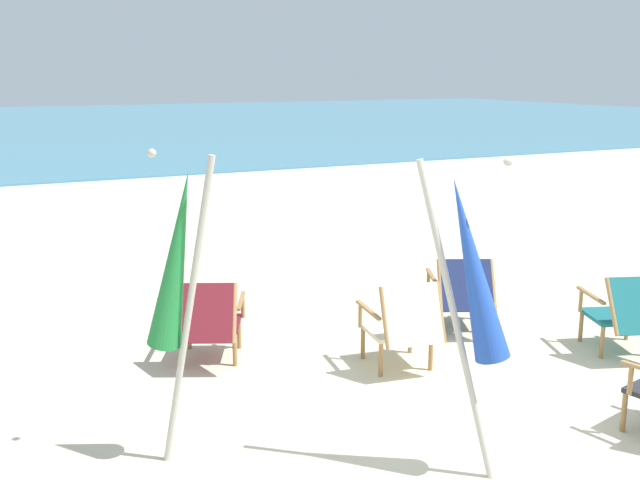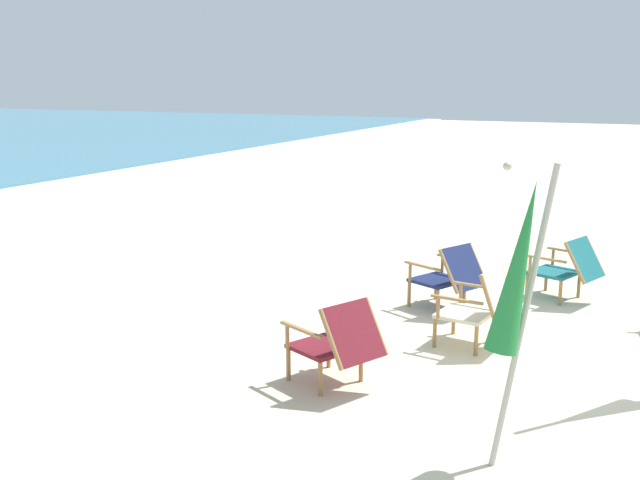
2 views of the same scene
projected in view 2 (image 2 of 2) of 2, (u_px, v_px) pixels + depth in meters
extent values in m
plane|color=beige|center=(580.00, 365.00, 6.95)|extent=(80.00, 80.00, 0.00)
cube|color=#196066|center=(554.00, 272.00, 9.00)|extent=(0.65, 0.63, 0.04)
cube|color=#196066|center=(585.00, 259.00, 8.69)|extent=(0.57, 0.45, 0.46)
cylinder|color=olive|center=(527.00, 285.00, 9.02)|extent=(0.04, 0.04, 0.32)
cylinder|color=olive|center=(546.00, 278.00, 9.34)|extent=(0.04, 0.04, 0.32)
cylinder|color=olive|center=(560.00, 292.00, 8.72)|extent=(0.04, 0.04, 0.32)
cylinder|color=olive|center=(579.00, 285.00, 9.05)|extent=(0.04, 0.04, 0.32)
cube|color=olive|center=(545.00, 259.00, 8.74)|extent=(0.21, 0.51, 0.02)
cylinder|color=olive|center=(530.00, 265.00, 8.90)|extent=(0.04, 0.04, 0.22)
cube|color=olive|center=(568.00, 251.00, 9.13)|extent=(0.21, 0.51, 0.02)
cylinder|color=olive|center=(553.00, 257.00, 9.28)|extent=(0.04, 0.04, 0.22)
cylinder|color=olive|center=(575.00, 263.00, 8.52)|extent=(0.14, 0.30, 0.47)
cylinder|color=olive|center=(595.00, 256.00, 8.87)|extent=(0.14, 0.30, 0.47)
cube|color=beige|center=(465.00, 314.00, 7.41)|extent=(0.58, 0.55, 0.04)
cube|color=beige|center=(499.00, 295.00, 7.18)|extent=(0.52, 0.28, 0.50)
cylinder|color=olive|center=(435.00, 332.00, 7.37)|extent=(0.04, 0.04, 0.32)
cylinder|color=olive|center=(454.00, 319.00, 7.75)|extent=(0.04, 0.04, 0.32)
cylinder|color=olive|center=(476.00, 340.00, 7.14)|extent=(0.04, 0.04, 0.32)
cylinder|color=olive|center=(494.00, 327.00, 7.52)|extent=(0.04, 0.04, 0.32)
cube|color=olive|center=(457.00, 300.00, 7.13)|extent=(0.11, 0.53, 0.02)
cylinder|color=olive|center=(438.00, 307.00, 7.25)|extent=(0.04, 0.04, 0.22)
cube|color=olive|center=(479.00, 286.00, 7.58)|extent=(0.11, 0.53, 0.02)
cylinder|color=olive|center=(461.00, 294.00, 7.71)|extent=(0.04, 0.04, 0.22)
cylinder|color=olive|center=(489.00, 302.00, 6.98)|extent=(0.07, 0.22, 0.50)
cylinder|color=olive|center=(508.00, 289.00, 7.39)|extent=(0.07, 0.22, 0.50)
cube|color=maroon|center=(325.00, 346.00, 6.51)|extent=(0.67, 0.65, 0.04)
cube|color=maroon|center=(354.00, 333.00, 6.19)|extent=(0.57, 0.48, 0.47)
cylinder|color=olive|center=(288.00, 363.00, 6.56)|extent=(0.04, 0.04, 0.32)
cylinder|color=olive|center=(329.00, 351.00, 6.85)|extent=(0.04, 0.04, 0.32)
cylinder|color=olive|center=(320.00, 378.00, 6.24)|extent=(0.04, 0.04, 0.32)
cylinder|color=olive|center=(361.00, 364.00, 6.53)|extent=(0.04, 0.04, 0.32)
cube|color=olive|center=(301.00, 330.00, 6.27)|extent=(0.25, 0.49, 0.02)
cylinder|color=olive|center=(287.00, 336.00, 6.44)|extent=(0.04, 0.04, 0.22)
cube|color=olive|center=(350.00, 316.00, 6.63)|extent=(0.25, 0.49, 0.02)
cylinder|color=olive|center=(336.00, 323.00, 6.79)|extent=(0.04, 0.04, 0.22)
cylinder|color=olive|center=(331.00, 340.00, 6.03)|extent=(0.16, 0.29, 0.47)
cylinder|color=olive|center=(376.00, 326.00, 6.35)|extent=(0.16, 0.29, 0.47)
cube|color=#19234C|center=(437.00, 280.00, 8.64)|extent=(0.67, 0.65, 0.04)
cube|color=#19234C|center=(463.00, 268.00, 8.31)|extent=(0.58, 0.48, 0.46)
cylinder|color=olive|center=(409.00, 293.00, 8.69)|extent=(0.04, 0.04, 0.32)
cylinder|color=olive|center=(436.00, 286.00, 8.98)|extent=(0.04, 0.04, 0.32)
cylinder|color=olive|center=(437.00, 302.00, 8.36)|extent=(0.04, 0.04, 0.32)
cylinder|color=olive|center=(464.00, 294.00, 8.66)|extent=(0.04, 0.04, 0.32)
cube|color=olive|center=(423.00, 266.00, 8.40)|extent=(0.26, 0.49, 0.02)
cylinder|color=olive|center=(410.00, 272.00, 8.56)|extent=(0.04, 0.04, 0.22)
cube|color=olive|center=(455.00, 258.00, 8.75)|extent=(0.26, 0.49, 0.02)
cylinder|color=olive|center=(442.00, 265.00, 8.92)|extent=(0.04, 0.04, 0.22)
cylinder|color=olive|center=(448.00, 272.00, 8.15)|extent=(0.17, 0.29, 0.46)
cylinder|color=olive|center=(478.00, 264.00, 8.47)|extent=(0.17, 0.29, 0.46)
cylinder|color=#B7B2A8|center=(524.00, 318.00, 5.01)|extent=(0.36, 0.33, 2.07)
cone|color=#23843D|center=(518.00, 267.00, 4.91)|extent=(0.47, 0.45, 1.18)
sphere|color=#B7B2A8|center=(507.00, 166.00, 4.72)|extent=(0.06, 0.06, 0.06)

